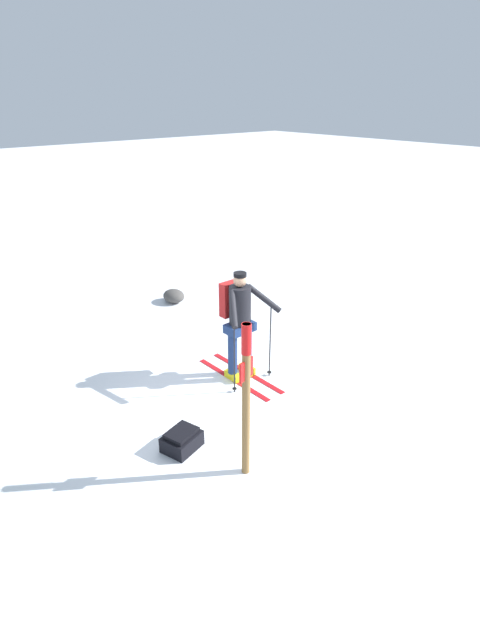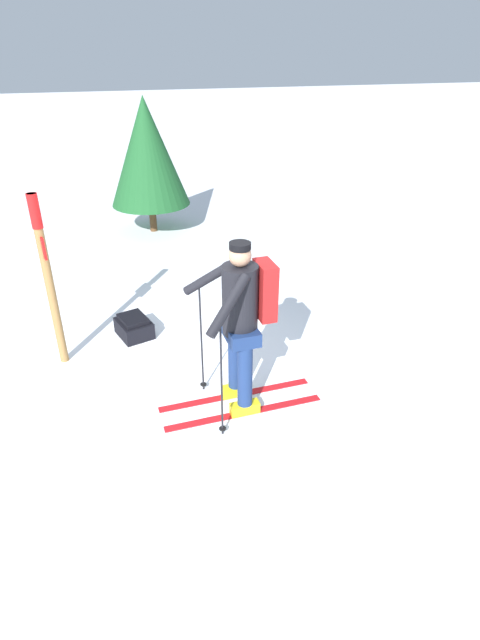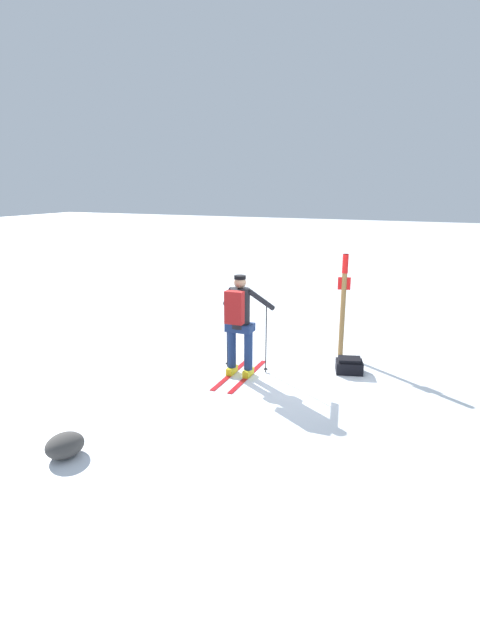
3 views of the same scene
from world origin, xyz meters
name	(u,v)px [view 3 (image 3 of 3)]	position (x,y,z in m)	size (l,w,h in m)	color
ground_plane	(284,375)	(0.00, 0.00, 0.00)	(80.00, 80.00, 0.00)	white
skier	(240,319)	(-0.31, 0.73, 1.04)	(1.68, 1.02, 1.79)	red
dropped_backpack	(349,366)	(0.60, -1.03, 0.13)	(0.49, 0.55, 0.27)	black
trail_marker	(343,297)	(1.48, -0.69, 1.18)	(0.11, 0.24, 2.01)	olive
rock_boulder	(65,445)	(-3.65, 1.67, 0.14)	(0.52, 0.44, 0.28)	#474442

